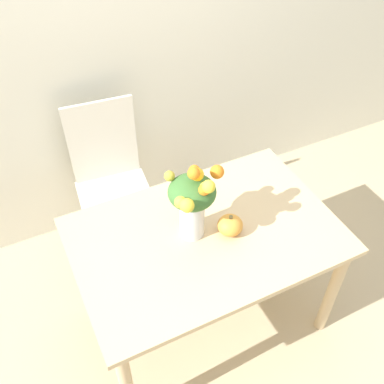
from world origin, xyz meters
TOP-DOWN VIEW (x-y plane):
  - ground_plane at (0.00, 0.00)m, footprint 12.00×12.00m
  - wall_back at (0.00, 1.06)m, footprint 8.00×0.06m
  - dining_table at (0.00, 0.00)m, footprint 1.25×0.83m
  - flower_vase at (-0.06, 0.03)m, footprint 0.27×0.25m
  - pumpkin at (0.11, -0.04)m, footprint 0.12×0.12m
  - dining_chair_near_window at (-0.24, 0.76)m, footprint 0.46×0.46m

SIDE VIEW (x-z plane):
  - ground_plane at x=0.00m, z-range 0.00..0.00m
  - dining_chair_near_window at x=-0.24m, z-range 0.01..1.01m
  - dining_table at x=0.00m, z-range 0.26..0.98m
  - pumpkin at x=0.11m, z-range 0.72..0.83m
  - flower_vase at x=-0.06m, z-range 0.73..1.15m
  - wall_back at x=0.00m, z-range 0.00..2.70m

